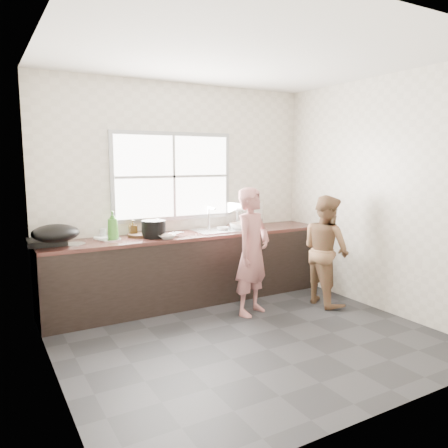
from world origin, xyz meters
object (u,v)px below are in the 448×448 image
bowl_mince (167,237)px  glass_jar (103,233)px  bowl_crabs (240,227)px  plate_food (104,237)px  bottle_green (113,225)px  dish_rack (245,214)px  bottle_brown_short (158,227)px  bowl_held (223,228)px  wok (55,233)px  pot_lid_left (75,244)px  burner (46,242)px  person_side (326,250)px  bottle_brown_tall (133,229)px  cutting_board (143,235)px  pot_lid_right (110,239)px  black_pot (154,229)px  woman (252,256)px

bowl_mince → glass_jar: size_ratio=1.83×
bowl_crabs → plate_food: bearing=171.9°
bottle_green → dish_rack: 1.87m
bottle_green → bottle_brown_short: bottle_green is taller
bowl_held → bottle_green: (-1.38, 0.09, 0.13)m
wok → pot_lid_left: 0.26m
bowl_mince → bowl_held: 0.86m
burner → dish_rack: bearing=2.6°
person_side → bottle_brown_short: size_ratio=7.51×
bowl_crabs → glass_jar: size_ratio=2.05×
dish_rack → pot_lid_left: size_ratio=1.94×
glass_jar → burner: 0.64m
glass_jar → burner: (-0.63, -0.12, -0.02)m
burner → bowl_held: bearing=-3.6°
bottle_green → bottle_brown_tall: bottle_green is taller
bottle_brown_short → bottle_green: bearing=-175.8°
plate_food → dish_rack: 1.95m
cutting_board → glass_jar: (-0.43, 0.13, 0.04)m
cutting_board → pot_lid_right: bearing=-172.8°
bowl_held → plate_food: bearing=171.6°
burner → wok: 0.26m
wok → bottle_brown_tall: bearing=17.1°
glass_jar → pot_lid_right: 0.19m
black_pot → bottle_green: (-0.44, 0.12, 0.06)m
woman → bowl_crabs: 0.78m
bottle_brown_short → pot_lid_left: size_ratio=0.79×
bowl_mince → bottle_brown_short: bearing=87.8°
person_side → cutting_board: (-1.97, 0.99, 0.21)m
burner → pot_lid_right: burner is taller
bowl_held → cutting_board: bearing=173.5°
bottle_green → dish_rack: size_ratio=0.75×
bowl_crabs → glass_jar: 1.72m
person_side → bottle_green: person_side is taller
bottle_brown_short → bowl_crabs: bearing=-8.1°
cutting_board → pot_lid_right: cutting_board is taller
bottle_green → wok: 0.66m
woman → glass_jar: 1.75m
bowl_mince → pot_lid_right: 0.64m
person_side → dish_rack: bearing=26.3°
woman → dish_rack: bearing=38.0°
dish_rack → pot_lid_right: 1.93m
pot_lid_left → pot_lid_right: bearing=11.1°
glass_jar → pot_lid_right: glass_jar is taller
woman → plate_food: (-1.43, 0.94, 0.19)m
glass_jar → wok: wok is taller
person_side → pot_lid_left: (-2.77, 0.86, 0.20)m
bowl_held → plate_food: 1.47m
bowl_crabs → bottle_brown_short: bottle_brown_short is taller
woman → bowl_held: bearing=63.7°
wok → dish_rack: bearing=7.6°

